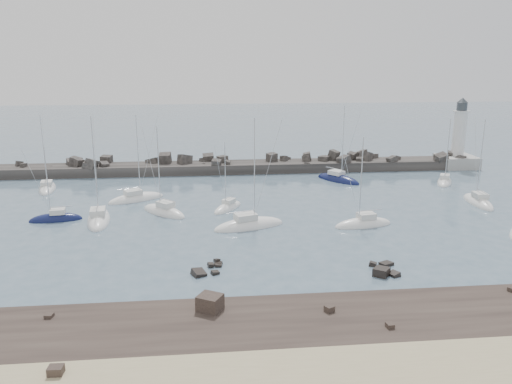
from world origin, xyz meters
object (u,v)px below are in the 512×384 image
at_px(sailboat_2, 56,219).
at_px(sailboat_3, 99,220).
at_px(lighthouse, 457,152).
at_px(sailboat_10, 478,203).
at_px(sailboat_6, 228,208).
at_px(sailboat_7, 249,226).
at_px(sailboat_9, 363,225).
at_px(sailboat_5, 164,212).
at_px(sailboat_4, 136,199).
at_px(sailboat_8, 338,180).
at_px(sailboat_12, 444,182).
at_px(sailboat_1, 47,189).

relative_size(sailboat_2, sailboat_3, 0.73).
distance_m(lighthouse, sailboat_10, 28.21).
xyz_separation_m(sailboat_6, sailboat_7, (2.34, -8.52, 0.02)).
relative_size(sailboat_2, sailboat_9, 0.87).
distance_m(sailboat_5, sailboat_9, 27.51).
bearing_deg(sailboat_5, sailboat_4, 122.87).
relative_size(lighthouse, sailboat_2, 1.32).
relative_size(sailboat_8, sailboat_9, 1.15).
bearing_deg(sailboat_9, sailboat_12, 45.11).
relative_size(lighthouse, sailboat_4, 1.03).
bearing_deg(sailboat_4, sailboat_6, -23.96).
xyz_separation_m(sailboat_7, sailboat_9, (14.89, -0.96, -0.00)).
distance_m(sailboat_8, sailboat_12, 18.55).
bearing_deg(lighthouse, sailboat_7, -143.21).
height_order(sailboat_2, sailboat_4, sailboat_4).
height_order(sailboat_1, sailboat_5, sailboat_1).
xyz_separation_m(lighthouse, sailboat_7, (-45.21, -33.81, -2.94)).
xyz_separation_m(sailboat_2, sailboat_12, (62.03, 15.24, -0.00)).
bearing_deg(sailboat_5, sailboat_8, 30.06).
relative_size(sailboat_2, sailboat_12, 0.91).
relative_size(sailboat_3, sailboat_12, 1.24).
bearing_deg(sailboat_2, sailboat_1, 109.62).
bearing_deg(sailboat_1, sailboat_10, -12.86).
height_order(sailboat_2, sailboat_6, sailboat_2).
bearing_deg(sailboat_10, sailboat_4, 172.11).
xyz_separation_m(sailboat_4, sailboat_9, (31.10, -15.64, 0.01)).
height_order(sailboat_1, sailboat_2, sailboat_1).
distance_m(sailboat_1, sailboat_7, 39.23).
height_order(sailboat_1, sailboat_8, sailboat_8).
relative_size(sailboat_1, sailboat_8, 0.91).
xyz_separation_m(sailboat_1, sailboat_10, (67.21, -15.34, 0.02)).
distance_m(sailboat_3, sailboat_8, 42.89).
height_order(sailboat_8, sailboat_9, sailboat_8).
distance_m(sailboat_3, sailboat_5, 8.86).
height_order(sailboat_6, sailboat_8, sailboat_8).
bearing_deg(sailboat_5, sailboat_1, 142.58).
bearing_deg(sailboat_12, sailboat_8, 168.50).
height_order(sailboat_1, sailboat_4, sailboat_4).
bearing_deg(sailboat_6, sailboat_2, -172.36).
xyz_separation_m(sailboat_1, sailboat_6, (29.53, -14.37, 0.00)).
relative_size(sailboat_1, sailboat_9, 1.05).
bearing_deg(sailboat_10, sailboat_1, 167.14).
height_order(lighthouse, sailboat_7, sailboat_7).
distance_m(sailboat_4, sailboat_6, 15.18).
relative_size(sailboat_6, sailboat_8, 0.74).
relative_size(sailboat_1, sailboat_10, 0.98).
xyz_separation_m(sailboat_1, sailboat_9, (46.76, -23.84, 0.02)).
bearing_deg(sailboat_8, lighthouse, 19.34).
bearing_deg(sailboat_6, sailboat_9, -28.80).
distance_m(lighthouse, sailboat_7, 56.53).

